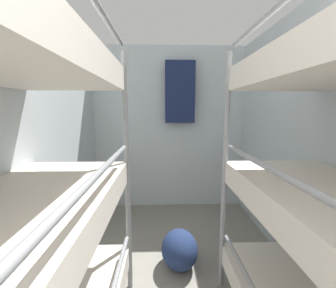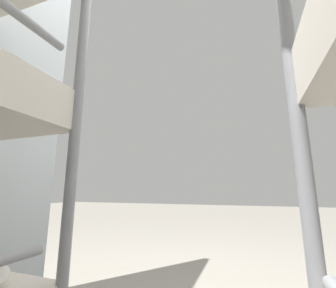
% 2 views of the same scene
% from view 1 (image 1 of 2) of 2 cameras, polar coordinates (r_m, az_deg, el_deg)
% --- Properties ---
extents(wall_left, '(0.06, 4.17, 2.51)m').
position_cam_1_polar(wall_left, '(1.87, -36.74, -2.26)').
color(wall_left, silver).
rests_on(wall_left, ground_plane).
extents(wall_back, '(2.45, 0.06, 2.51)m').
position_cam_1_polar(wall_back, '(3.57, 0.24, 3.87)').
color(wall_back, silver).
rests_on(wall_back, ground_plane).
extents(bunk_stack_left_near, '(0.78, 1.79, 2.03)m').
position_cam_1_polar(bunk_stack_left_near, '(1.19, -36.83, -17.69)').
color(bunk_stack_left_near, gray).
rests_on(bunk_stack_left_near, ground_plane).
extents(duffel_bag, '(0.36, 0.46, 0.36)m').
position_cam_1_polar(duffel_bag, '(2.47, 2.94, -25.10)').
color(duffel_bag, navy).
rests_on(duffel_bag, ground_plane).
extents(hanging_coat, '(0.44, 0.12, 0.90)m').
position_cam_1_polar(hanging_coat, '(3.42, 3.04, 12.99)').
color(hanging_coat, '#192347').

